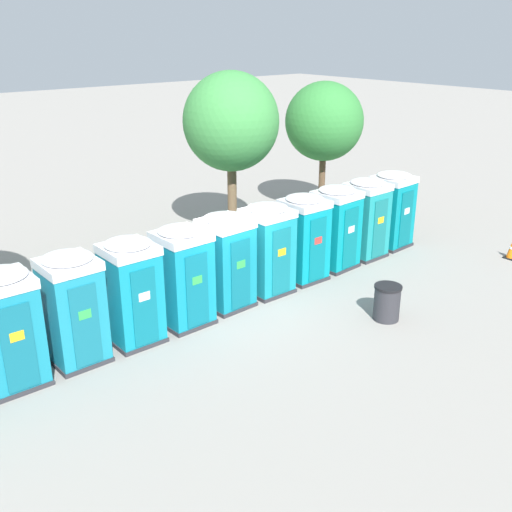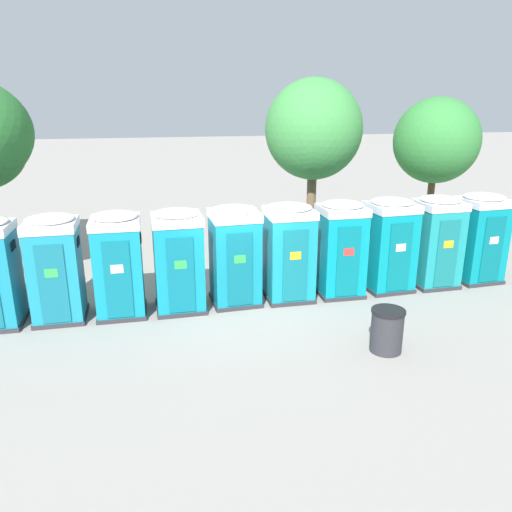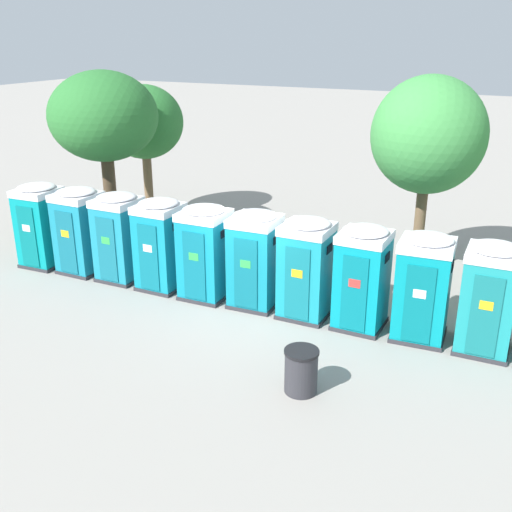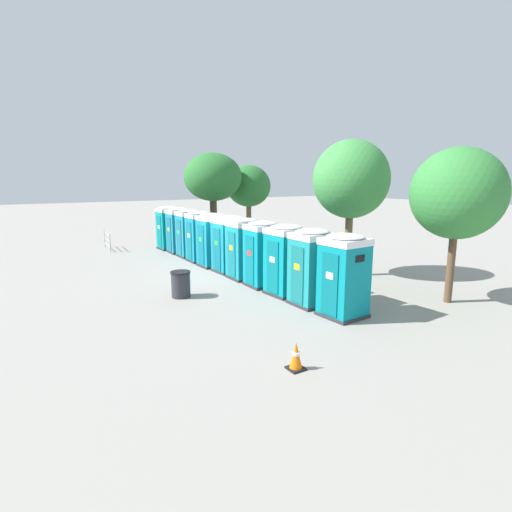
# 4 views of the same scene
# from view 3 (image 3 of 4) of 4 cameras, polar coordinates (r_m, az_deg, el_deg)

# --- Properties ---
(ground_plane) EXTENTS (120.00, 120.00, 0.00)m
(ground_plane) POSITION_cam_3_polar(r_m,az_deg,el_deg) (15.83, -0.23, -4.70)
(ground_plane) COLOR gray
(portapotty_0) EXTENTS (1.21, 1.25, 2.54)m
(portapotty_0) POSITION_cam_3_polar(r_m,az_deg,el_deg) (19.25, -19.81, 2.82)
(portapotty_0) COLOR #2D2D33
(portapotty_0) RESTS_ON ground
(portapotty_1) EXTENTS (1.22, 1.21, 2.54)m
(portapotty_1) POSITION_cam_3_polar(r_m,az_deg,el_deg) (18.36, -16.45, 2.37)
(portapotty_1) COLOR #2D2D33
(portapotty_1) RESTS_ON ground
(portapotty_2) EXTENTS (1.18, 1.21, 2.54)m
(portapotty_2) POSITION_cam_3_polar(r_m,az_deg,el_deg) (17.49, -12.90, 1.81)
(portapotty_2) COLOR #2D2D33
(portapotty_2) RESTS_ON ground
(portapotty_3) EXTENTS (1.16, 1.21, 2.54)m
(portapotty_3) POSITION_cam_3_polar(r_m,az_deg,el_deg) (16.66, -9.09, 1.13)
(portapotty_3) COLOR #2D2D33
(portapotty_3) RESTS_ON ground
(portapotty_4) EXTENTS (1.23, 1.23, 2.54)m
(portapotty_4) POSITION_cam_3_polar(r_m,az_deg,el_deg) (15.93, -4.88, 0.39)
(portapotty_4) COLOR #2D2D33
(portapotty_4) RESTS_ON ground
(portapotty_5) EXTENTS (1.25, 1.25, 2.54)m
(portapotty_5) POSITION_cam_3_polar(r_m,az_deg,el_deg) (15.39, -0.11, -0.27)
(portapotty_5) COLOR #2D2D33
(portapotty_5) RESTS_ON ground
(portapotty_6) EXTENTS (1.20, 1.21, 2.54)m
(portapotty_6) POSITION_cam_3_polar(r_m,az_deg,el_deg) (14.85, 4.80, -1.15)
(portapotty_6) COLOR #2D2D33
(portapotty_6) RESTS_ON ground
(portapotty_7) EXTENTS (1.18, 1.21, 2.54)m
(portapotty_7) POSITION_cam_3_polar(r_m,az_deg,el_deg) (14.47, 10.07, -2.01)
(portapotty_7) COLOR #2D2D33
(portapotty_7) RESTS_ON ground
(portapotty_8) EXTENTS (1.29, 1.27, 2.54)m
(portapotty_8) POSITION_cam_3_polar(r_m,az_deg,el_deg) (14.26, 15.62, -2.84)
(portapotty_8) COLOR #2D2D33
(portapotty_8) RESTS_ON ground
(portapotty_9) EXTENTS (1.20, 1.22, 2.54)m
(portapotty_9) POSITION_cam_3_polar(r_m,az_deg,el_deg) (14.14, 21.27, -3.74)
(portapotty_9) COLOR #2D2D33
(portapotty_9) RESTS_ON ground
(street_tree_0) EXTENTS (2.86, 2.86, 4.99)m
(street_tree_0) POSITION_cam_3_polar(r_m,az_deg,el_deg) (22.81, -10.58, 12.36)
(street_tree_0) COLOR brown
(street_tree_0) RESTS_ON ground
(street_tree_1) EXTENTS (3.15, 3.15, 5.71)m
(street_tree_1) POSITION_cam_3_polar(r_m,az_deg,el_deg) (17.42, 16.10, 10.93)
(street_tree_1) COLOR brown
(street_tree_1) RESTS_ON ground
(street_tree_3) EXTENTS (3.49, 3.49, 5.65)m
(street_tree_3) POSITION_cam_3_polar(r_m,az_deg,el_deg) (20.27, -14.32, 12.66)
(street_tree_3) COLOR #4C3826
(street_tree_3) RESTS_ON ground
(trash_can) EXTENTS (0.70, 0.70, 0.93)m
(trash_can) POSITION_cam_3_polar(r_m,az_deg,el_deg) (12.11, 4.32, -10.84)
(trash_can) COLOR #2D2D33
(trash_can) RESTS_ON ground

